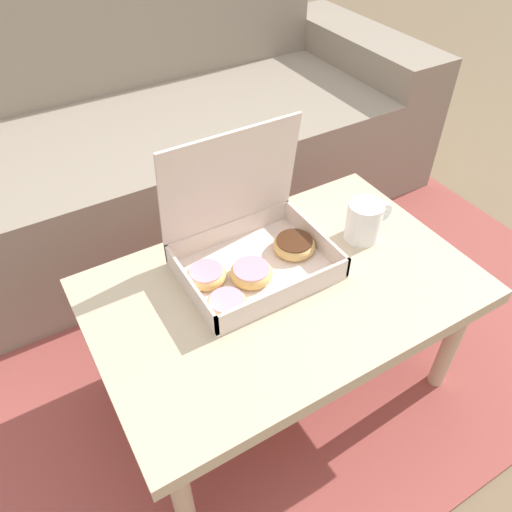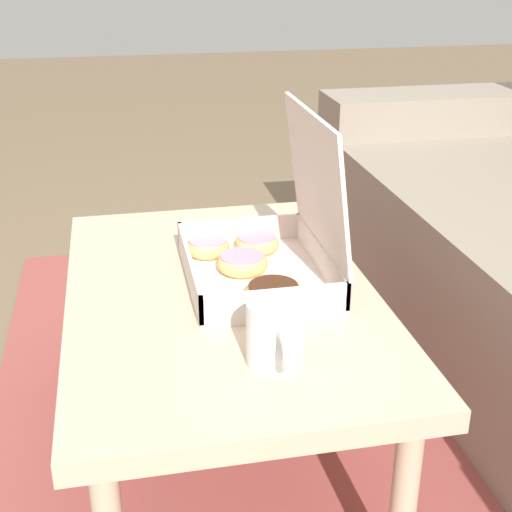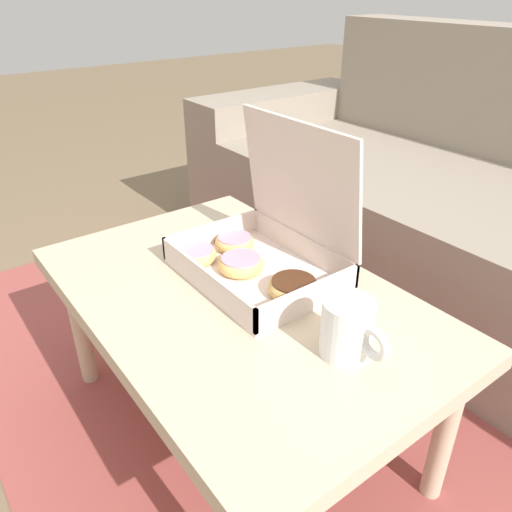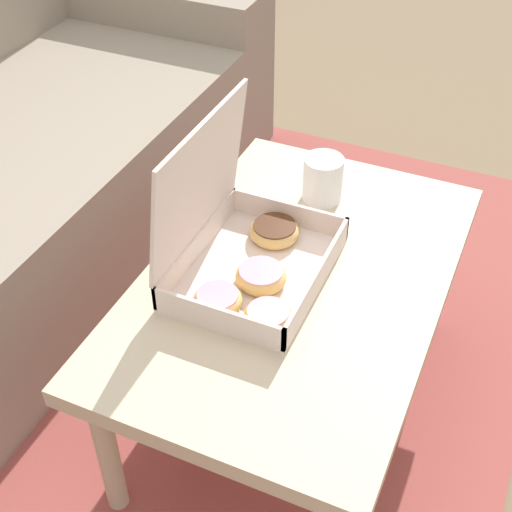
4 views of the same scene
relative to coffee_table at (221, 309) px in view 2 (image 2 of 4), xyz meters
name	(u,v)px [view 2 (image 2 of 4)]	position (x,y,z in m)	size (l,w,h in m)	color
ground_plane	(298,449)	(0.00, 0.16, -0.37)	(12.00, 12.00, 0.00)	#756047
area_rug	(424,431)	(0.00, 0.46, -0.37)	(2.35, 1.97, 0.01)	#994742
coffee_table	(221,309)	(0.00, 0.00, 0.00)	(0.92, 0.59, 0.42)	#C6B293
pastry_box	(263,249)	(-0.04, 0.09, 0.10)	(0.36, 0.28, 0.33)	silver
coffee_mug	(276,334)	(0.28, 0.04, 0.10)	(0.14, 0.09, 0.11)	white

